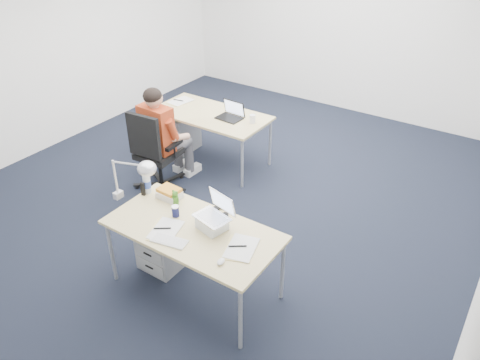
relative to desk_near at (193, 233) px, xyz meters
name	(u,v)px	position (x,y,z in m)	size (l,w,h in m)	color
floor	(224,196)	(-0.71, 1.46, -0.68)	(7.00, 7.00, 0.00)	black
room	(221,65)	(-0.71, 1.46, 1.03)	(6.02, 7.02, 2.80)	white
desk_near	(193,233)	(0.00, 0.00, 0.00)	(1.60, 0.80, 0.73)	tan
desk_far	(211,117)	(-1.40, 2.13, 0.00)	(1.60, 0.80, 0.73)	tan
office_chair	(158,167)	(-1.52, 1.16, -0.37)	(0.76, 0.76, 1.11)	black
seated_person	(166,136)	(-1.52, 1.35, -0.01)	(0.44, 0.75, 1.35)	#A33517
drawer_pedestal_near	(166,241)	(-0.49, 0.13, -0.41)	(0.40, 0.50, 0.55)	#979A9C
drawer_pedestal_far	(180,132)	(-2.00, 2.16, -0.41)	(0.40, 0.50, 0.55)	#979A9C
silver_laptop	(212,214)	(0.14, 0.10, 0.21)	(0.31, 0.24, 0.33)	silver
wireless_keyboard	(169,241)	(-0.05, -0.26, 0.05)	(0.32, 0.13, 0.02)	white
computer_mouse	(221,262)	(0.48, -0.23, 0.06)	(0.06, 0.09, 0.03)	white
headphones	(221,212)	(0.07, 0.33, 0.06)	(0.20, 0.15, 0.03)	black
can_koozie	(175,211)	(-0.25, 0.06, 0.10)	(0.07, 0.07, 0.11)	#161947
water_bottle	(147,182)	(-0.75, 0.21, 0.17)	(0.08, 0.08, 0.25)	silver
bear_figurine	(175,197)	(-0.38, 0.21, 0.12)	(0.08, 0.06, 0.15)	#296E1D
book_stack	(169,193)	(-0.50, 0.26, 0.10)	(0.23, 0.17, 0.10)	silver
cordless_phone	(143,189)	(-0.75, 0.15, 0.12)	(0.04, 0.02, 0.15)	black
papers_left	(164,230)	(-0.19, -0.17, 0.05)	(0.23, 0.33, 0.01)	#ECD688
papers_right	(240,248)	(0.51, 0.01, 0.05)	(0.23, 0.34, 0.01)	#ECD688
sunglasses	(209,227)	(0.11, 0.08, 0.06)	(0.11, 0.05, 0.03)	black
desk_lamp	(128,178)	(-0.75, -0.02, 0.33)	(0.51, 0.18, 0.57)	silver
dark_laptop	(229,110)	(-1.09, 2.13, 0.17)	(0.33, 0.32, 0.24)	black
far_cup	(252,119)	(-0.76, 2.20, 0.10)	(0.08, 0.08, 0.11)	white
far_papers	(180,101)	(-2.02, 2.22, 0.05)	(0.23, 0.33, 0.01)	white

